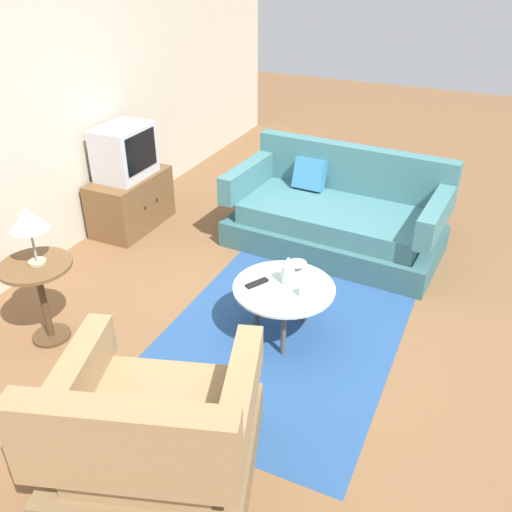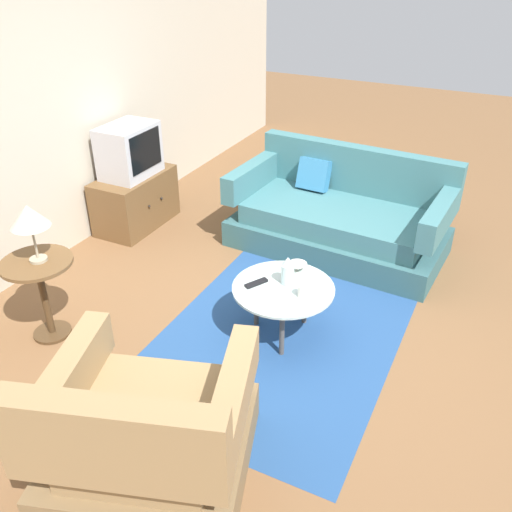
{
  "view_description": "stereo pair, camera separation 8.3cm",
  "coord_description": "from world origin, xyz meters",
  "px_view_note": "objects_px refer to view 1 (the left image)",
  "views": [
    {
      "loc": [
        -2.99,
        -1.16,
        2.51
      ],
      "look_at": [
        0.04,
        0.23,
        0.55
      ],
      "focal_mm": 38.42,
      "sensor_mm": 36.0,
      "label": 1
    },
    {
      "loc": [
        -2.96,
        -1.24,
        2.51
      ],
      "look_at": [
        0.04,
        0.23,
        0.55
      ],
      "focal_mm": 38.42,
      "sensor_mm": 36.0,
      "label": 2
    }
  ],
  "objects_px": {
    "couch": "(336,217)",
    "side_table": "(40,286)",
    "table_lamp": "(27,220)",
    "tv_remote_dark": "(257,283)",
    "vase": "(288,270)",
    "coffee_table": "(284,291)",
    "mug": "(305,290)",
    "armchair": "(154,439)",
    "tv_stand": "(131,201)",
    "bowl": "(297,266)",
    "television": "(124,152)"
  },
  "relations": [
    {
      "from": "tv_stand",
      "to": "table_lamp",
      "type": "distance_m",
      "value": 1.89
    },
    {
      "from": "mug",
      "to": "coffee_table",
      "type": "bearing_deg",
      "value": 74.97
    },
    {
      "from": "mug",
      "to": "tv_remote_dark",
      "type": "height_order",
      "value": "mug"
    },
    {
      "from": "armchair",
      "to": "table_lamp",
      "type": "height_order",
      "value": "table_lamp"
    },
    {
      "from": "armchair",
      "to": "coffee_table",
      "type": "xyz_separation_m",
      "value": [
        1.42,
        -0.13,
        0.07
      ]
    },
    {
      "from": "couch",
      "to": "television",
      "type": "bearing_deg",
      "value": 17.15
    },
    {
      "from": "vase",
      "to": "couch",
      "type": "bearing_deg",
      "value": 2.8
    },
    {
      "from": "table_lamp",
      "to": "bowl",
      "type": "relative_size",
      "value": 2.99
    },
    {
      "from": "couch",
      "to": "side_table",
      "type": "relative_size",
      "value": 3.15
    },
    {
      "from": "table_lamp",
      "to": "vase",
      "type": "distance_m",
      "value": 1.74
    },
    {
      "from": "tv_remote_dark",
      "to": "table_lamp",
      "type": "bearing_deg",
      "value": 146.52
    },
    {
      "from": "couch",
      "to": "table_lamp",
      "type": "relative_size",
      "value": 4.75
    },
    {
      "from": "table_lamp",
      "to": "bowl",
      "type": "height_order",
      "value": "table_lamp"
    },
    {
      "from": "side_table",
      "to": "couch",
      "type": "bearing_deg",
      "value": -33.54
    },
    {
      "from": "couch",
      "to": "side_table",
      "type": "height_order",
      "value": "couch"
    },
    {
      "from": "coffee_table",
      "to": "side_table",
      "type": "height_order",
      "value": "side_table"
    },
    {
      "from": "couch",
      "to": "armchair",
      "type": "bearing_deg",
      "value": 92.34
    },
    {
      "from": "tv_stand",
      "to": "side_table",
      "type": "bearing_deg",
      "value": -163.61
    },
    {
      "from": "tv_remote_dark",
      "to": "armchair",
      "type": "bearing_deg",
      "value": -148.42
    },
    {
      "from": "coffee_table",
      "to": "mug",
      "type": "bearing_deg",
      "value": -105.03
    },
    {
      "from": "television",
      "to": "bowl",
      "type": "height_order",
      "value": "television"
    },
    {
      "from": "couch",
      "to": "tv_stand",
      "type": "xyz_separation_m",
      "value": [
        -0.46,
        1.94,
        -0.02
      ]
    },
    {
      "from": "couch",
      "to": "table_lamp",
      "type": "distance_m",
      "value": 2.66
    },
    {
      "from": "bowl",
      "to": "tv_remote_dark",
      "type": "relative_size",
      "value": 0.79
    },
    {
      "from": "couch",
      "to": "tv_remote_dark",
      "type": "xyz_separation_m",
      "value": [
        -1.48,
        0.12,
        0.13
      ]
    },
    {
      "from": "tv_stand",
      "to": "vase",
      "type": "xyz_separation_m",
      "value": [
        -0.91,
        -2.01,
        0.24
      ]
    },
    {
      "from": "armchair",
      "to": "tv_stand",
      "type": "bearing_deg",
      "value": 110.31
    },
    {
      "from": "coffee_table",
      "to": "tv_stand",
      "type": "bearing_deg",
      "value": 64.17
    },
    {
      "from": "couch",
      "to": "tv_stand",
      "type": "relative_size",
      "value": 2.32
    },
    {
      "from": "mug",
      "to": "television",
      "type": "bearing_deg",
      "value": 64.98
    },
    {
      "from": "side_table",
      "to": "mug",
      "type": "bearing_deg",
      "value": -67.52
    },
    {
      "from": "coffee_table",
      "to": "tv_stand",
      "type": "height_order",
      "value": "tv_stand"
    },
    {
      "from": "couch",
      "to": "coffee_table",
      "type": "distance_m",
      "value": 1.44
    },
    {
      "from": "vase",
      "to": "tv_remote_dark",
      "type": "height_order",
      "value": "vase"
    },
    {
      "from": "coffee_table",
      "to": "table_lamp",
      "type": "bearing_deg",
      "value": 115.82
    },
    {
      "from": "couch",
      "to": "television",
      "type": "height_order",
      "value": "television"
    },
    {
      "from": "armchair",
      "to": "vase",
      "type": "xyz_separation_m",
      "value": [
        1.48,
        -0.14,
        0.21
      ]
    },
    {
      "from": "armchair",
      "to": "tv_remote_dark",
      "type": "distance_m",
      "value": 1.37
    },
    {
      "from": "couch",
      "to": "mug",
      "type": "distance_m",
      "value": 1.51
    },
    {
      "from": "mug",
      "to": "bowl",
      "type": "height_order",
      "value": "mug"
    },
    {
      "from": "armchair",
      "to": "table_lamp",
      "type": "bearing_deg",
      "value": 134.94
    },
    {
      "from": "television",
      "to": "bowl",
      "type": "bearing_deg",
      "value": -109.77
    },
    {
      "from": "tv_stand",
      "to": "tv_remote_dark",
      "type": "height_order",
      "value": "tv_stand"
    },
    {
      "from": "tv_stand",
      "to": "couch",
      "type": "bearing_deg",
      "value": -76.54
    },
    {
      "from": "armchair",
      "to": "table_lamp",
      "type": "xyz_separation_m",
      "value": [
        0.7,
        1.36,
        0.64
      ]
    },
    {
      "from": "table_lamp",
      "to": "coffee_table",
      "type": "bearing_deg",
      "value": -64.18
    },
    {
      "from": "couch",
      "to": "tv_remote_dark",
      "type": "height_order",
      "value": "couch"
    },
    {
      "from": "vase",
      "to": "tv_stand",
      "type": "bearing_deg",
      "value": 65.57
    },
    {
      "from": "tv_stand",
      "to": "bowl",
      "type": "height_order",
      "value": "tv_stand"
    },
    {
      "from": "table_lamp",
      "to": "tv_remote_dark",
      "type": "distance_m",
      "value": 1.56
    }
  ]
}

